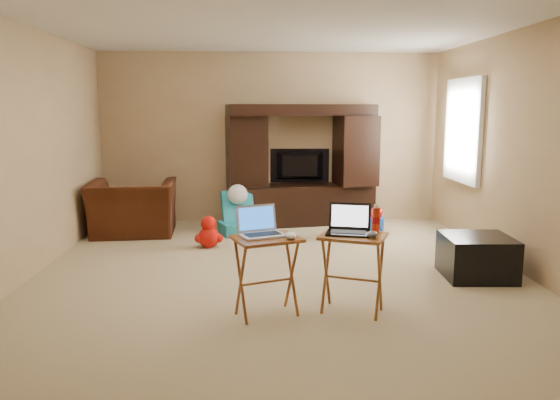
{
  "coord_description": "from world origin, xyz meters",
  "views": [
    {
      "loc": [
        -0.26,
        -5.43,
        1.67
      ],
      "look_at": [
        0.0,
        -0.2,
        0.8
      ],
      "focal_mm": 35.0,
      "sensor_mm": 36.0,
      "label": 1
    }
  ],
  "objects": [
    {
      "name": "wall_front",
      "position": [
        0.0,
        -2.75,
        1.25
      ],
      "size": [
        5.0,
        0.0,
        5.0
      ],
      "primitive_type": "plane",
      "rotation": [
        -1.57,
        0.0,
        0.0
      ],
      "color": "tan",
      "rests_on": "ground"
    },
    {
      "name": "water_bottle",
      "position": [
        0.75,
        -1.05,
        0.76
      ],
      "size": [
        0.07,
        0.07,
        0.2
      ],
      "primitive_type": "cylinder",
      "color": "red",
      "rests_on": "tray_table_right"
    },
    {
      "name": "child_rocker",
      "position": [
        -0.47,
        1.81,
        0.29
      ],
      "size": [
        0.58,
        0.62,
        0.59
      ],
      "primitive_type": null,
      "rotation": [
        0.0,
        0.0,
        0.32
      ],
      "color": "teal",
      "rests_on": "floor"
    },
    {
      "name": "tray_table_right",
      "position": [
        0.55,
        -1.13,
        0.33
      ],
      "size": [
        0.63,
        0.58,
        0.66
      ],
      "primitive_type": "cube",
      "rotation": [
        0.0,
        0.0,
        -0.41
      ],
      "color": "#935423",
      "rests_on": "floor"
    },
    {
      "name": "tray_table_left",
      "position": [
        -0.16,
        -1.16,
        0.33
      ],
      "size": [
        0.62,
        0.56,
        0.66
      ],
      "primitive_type": "cube",
      "rotation": [
        0.0,
        0.0,
        0.37
      ],
      "color": "#9A5B25",
      "rests_on": "floor"
    },
    {
      "name": "ottoman",
      "position": [
        1.98,
        -0.23,
        0.21
      ],
      "size": [
        0.69,
        0.69,
        0.42
      ],
      "primitive_type": "cube",
      "rotation": [
        0.0,
        0.0,
        -0.06
      ],
      "color": "black",
      "rests_on": "floor"
    },
    {
      "name": "laptop_right",
      "position": [
        0.51,
        -1.11,
        0.78
      ],
      "size": [
        0.41,
        0.36,
        0.24
      ],
      "primitive_type": "cube",
      "rotation": [
        0.0,
        0.0,
        -0.26
      ],
      "color": "black",
      "rests_on": "tray_table_right"
    },
    {
      "name": "entertainment_center",
      "position": [
        0.44,
        2.45,
        0.87
      ],
      "size": [
        2.19,
        0.89,
        1.74
      ],
      "primitive_type": "cube",
      "rotation": [
        0.0,
        0.0,
        0.17
      ],
      "color": "black",
      "rests_on": "floor"
    },
    {
      "name": "laptop_left",
      "position": [
        -0.19,
        -1.13,
        0.78
      ],
      "size": [
        0.42,
        0.39,
        0.24
      ],
      "primitive_type": "cube",
      "rotation": [
        0.0,
        0.0,
        0.37
      ],
      "color": "silver",
      "rests_on": "tray_table_left"
    },
    {
      "name": "floor",
      "position": [
        0.0,
        0.0,
        0.0
      ],
      "size": [
        5.5,
        5.5,
        0.0
      ],
      "primitive_type": "plane",
      "color": "tan",
      "rests_on": "ground"
    },
    {
      "name": "plush_toy",
      "position": [
        -0.81,
        1.1,
        0.2
      ],
      "size": [
        0.36,
        0.3,
        0.4
      ],
      "primitive_type": null,
      "color": "red",
      "rests_on": "floor"
    },
    {
      "name": "wall_left",
      "position": [
        -2.5,
        0.0,
        1.25
      ],
      "size": [
        0.0,
        5.5,
        5.5
      ],
      "primitive_type": "plane",
      "rotation": [
        1.57,
        0.0,
        1.57
      ],
      "color": "tan",
      "rests_on": "ground"
    },
    {
      "name": "window_pane",
      "position": [
        2.48,
        1.55,
        1.4
      ],
      "size": [
        0.0,
        1.2,
        1.2
      ],
      "primitive_type": "plane",
      "rotation": [
        1.57,
        0.0,
        -1.57
      ],
      "color": "white",
      "rests_on": "ground"
    },
    {
      "name": "television",
      "position": [
        0.44,
        2.66,
        0.84
      ],
      "size": [
        0.89,
        0.14,
        0.51
      ],
      "primitive_type": "imported",
      "rotation": [
        0.0,
        0.0,
        3.12
      ],
      "color": "black",
      "rests_on": "entertainment_center"
    },
    {
      "name": "recliner",
      "position": [
        -1.88,
        1.86,
        0.36
      ],
      "size": [
        1.18,
        1.05,
        0.72
      ],
      "primitive_type": "imported",
      "rotation": [
        0.0,
        0.0,
        3.21
      ],
      "color": "#401A0D",
      "rests_on": "floor"
    },
    {
      "name": "mouse_left",
      "position": [
        0.03,
        -1.23,
        0.69
      ],
      "size": [
        0.11,
        0.15,
        0.05
      ],
      "primitive_type": "ellipsoid",
      "rotation": [
        0.0,
        0.0,
        0.18
      ],
      "color": "white",
      "rests_on": "tray_table_left"
    },
    {
      "name": "wall_right",
      "position": [
        2.5,
        0.0,
        1.25
      ],
      "size": [
        0.0,
        5.5,
        5.5
      ],
      "primitive_type": "plane",
      "rotation": [
        1.57,
        0.0,
        -1.57
      ],
      "color": "tan",
      "rests_on": "ground"
    },
    {
      "name": "ceiling",
      "position": [
        0.0,
        0.0,
        2.5
      ],
      "size": [
        5.5,
        5.5,
        0.0
      ],
      "primitive_type": "plane",
      "rotation": [
        3.14,
        0.0,
        0.0
      ],
      "color": "silver",
      "rests_on": "ground"
    },
    {
      "name": "window_frame",
      "position": [
        2.46,
        1.55,
        1.4
      ],
      "size": [
        0.06,
        1.14,
        1.34
      ],
      "primitive_type": "cube",
      "color": "white",
      "rests_on": "ground"
    },
    {
      "name": "push_toy",
      "position": [
        1.16,
        1.48,
        0.21
      ],
      "size": [
        0.65,
        0.54,
        0.42
      ],
      "primitive_type": null,
      "rotation": [
        0.0,
        0.0,
        -0.29
      ],
      "color": "blue",
      "rests_on": "floor"
    },
    {
      "name": "mouse_right",
      "position": [
        0.68,
        -1.25,
        0.69
      ],
      "size": [
        0.12,
        0.15,
        0.06
      ],
      "primitive_type": "ellipsoid",
      "rotation": [
        0.0,
        0.0,
        -0.28
      ],
      "color": "#39393D",
      "rests_on": "tray_table_right"
    },
    {
      "name": "wall_back",
      "position": [
        0.0,
        2.75,
        1.25
      ],
      "size": [
        5.0,
        0.0,
        5.0
      ],
      "primitive_type": "plane",
      "rotation": [
        1.57,
        0.0,
        0.0
      ],
      "color": "tan",
      "rests_on": "ground"
    }
  ]
}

